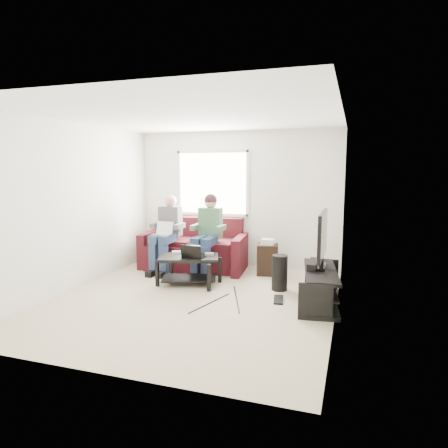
# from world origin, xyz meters

# --- Properties ---
(floor) EXTENTS (4.50, 4.50, 0.00)m
(floor) POSITION_xyz_m (0.00, 0.00, 0.00)
(floor) COLOR #B7AE8F
(floor) RESTS_ON ground
(ceiling) EXTENTS (4.50, 4.50, 0.00)m
(ceiling) POSITION_xyz_m (0.00, 0.00, 2.60)
(ceiling) COLOR white
(ceiling) RESTS_ON wall_back
(wall_back) EXTENTS (4.50, 0.00, 4.50)m
(wall_back) POSITION_xyz_m (0.00, 2.25, 1.30)
(wall_back) COLOR silver
(wall_back) RESTS_ON floor
(wall_front) EXTENTS (4.50, 0.00, 4.50)m
(wall_front) POSITION_xyz_m (0.00, -2.25, 1.30)
(wall_front) COLOR silver
(wall_front) RESTS_ON floor
(wall_left) EXTENTS (0.00, 4.50, 4.50)m
(wall_left) POSITION_xyz_m (-2.00, 0.00, 1.30)
(wall_left) COLOR silver
(wall_left) RESTS_ON floor
(wall_right) EXTENTS (0.00, 4.50, 4.50)m
(wall_right) POSITION_xyz_m (2.00, 0.00, 1.30)
(wall_right) COLOR silver
(wall_right) RESTS_ON floor
(window) EXTENTS (1.48, 0.04, 1.28)m
(window) POSITION_xyz_m (-0.50, 2.23, 1.60)
(window) COLOR white
(window) RESTS_ON wall_back
(sofa) EXTENTS (2.08, 1.10, 0.94)m
(sofa) POSITION_xyz_m (-0.69, 1.74, 0.34)
(sofa) COLOR #421110
(sofa) RESTS_ON floor
(person_left) EXTENTS (0.40, 0.70, 1.39)m
(person_left) POSITION_xyz_m (-1.09, 1.37, 0.77)
(person_left) COLOR navy
(person_left) RESTS_ON sofa
(person_right) EXTENTS (0.40, 0.71, 1.44)m
(person_right) POSITION_xyz_m (-0.29, 1.39, 0.83)
(person_right) COLOR navy
(person_right) RESTS_ON sofa
(laptop_silver) EXTENTS (0.35, 0.27, 0.24)m
(laptop_silver) POSITION_xyz_m (-1.09, 1.21, 0.76)
(laptop_silver) COLOR silver
(laptop_silver) RESTS_ON person_left
(coffee_table) EXTENTS (1.09, 0.86, 0.47)m
(coffee_table) POSITION_xyz_m (-0.35, 0.67, 0.35)
(coffee_table) COLOR black
(coffee_table) RESTS_ON floor
(laptop_black) EXTENTS (0.39, 0.32, 0.24)m
(laptop_black) POSITION_xyz_m (-0.23, 0.59, 0.59)
(laptop_black) COLOR black
(laptop_black) RESTS_ON coffee_table
(controller_a) EXTENTS (0.16, 0.14, 0.04)m
(controller_a) POSITION_xyz_m (-0.63, 0.79, 0.49)
(controller_a) COLOR silver
(controller_a) RESTS_ON coffee_table
(controller_b) EXTENTS (0.16, 0.12, 0.04)m
(controller_b) POSITION_xyz_m (-0.45, 0.85, 0.49)
(controller_b) COLOR black
(controller_b) RESTS_ON coffee_table
(controller_c) EXTENTS (0.16, 0.13, 0.04)m
(controller_c) POSITION_xyz_m (-0.05, 0.82, 0.49)
(controller_c) COLOR gray
(controller_c) RESTS_ON coffee_table
(tv_stand) EXTENTS (0.63, 1.49, 0.48)m
(tv_stand) POSITION_xyz_m (1.77, 0.41, 0.21)
(tv_stand) COLOR black
(tv_stand) RESTS_ON floor
(tv) EXTENTS (0.12, 1.10, 0.81)m
(tv) POSITION_xyz_m (1.77, 0.51, 0.94)
(tv) COLOR black
(tv) RESTS_ON tv_stand
(soundbar) EXTENTS (0.12, 0.50, 0.10)m
(soundbar) POSITION_xyz_m (1.65, 0.51, 0.53)
(soundbar) COLOR black
(soundbar) RESTS_ON tv_stand
(drink_cup) EXTENTS (0.08, 0.08, 0.12)m
(drink_cup) POSITION_xyz_m (1.72, 1.04, 0.54)
(drink_cup) COLOR #A46C46
(drink_cup) RESTS_ON tv_stand
(console_white) EXTENTS (0.30, 0.22, 0.06)m
(console_white) POSITION_xyz_m (1.77, 0.01, 0.28)
(console_white) COLOR silver
(console_white) RESTS_ON tv_stand
(console_grey) EXTENTS (0.34, 0.26, 0.08)m
(console_grey) POSITION_xyz_m (1.77, 0.71, 0.29)
(console_grey) COLOR gray
(console_grey) RESTS_ON tv_stand
(console_black) EXTENTS (0.38, 0.30, 0.07)m
(console_black) POSITION_xyz_m (1.77, 0.36, 0.29)
(console_black) COLOR black
(console_black) RESTS_ON tv_stand
(subwoofer) EXTENTS (0.24, 0.24, 0.56)m
(subwoofer) POSITION_xyz_m (1.12, 0.83, 0.28)
(subwoofer) COLOR black
(subwoofer) RESTS_ON floor
(keyboard_floor) EXTENTS (0.20, 0.42, 0.02)m
(keyboard_floor) POSITION_xyz_m (1.19, 0.33, 0.01)
(keyboard_floor) COLOR black
(keyboard_floor) RESTS_ON floor
(end_table) EXTENTS (0.37, 0.37, 0.65)m
(end_table) POSITION_xyz_m (0.74, 1.69, 0.29)
(end_table) COLOR black
(end_table) RESTS_ON floor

